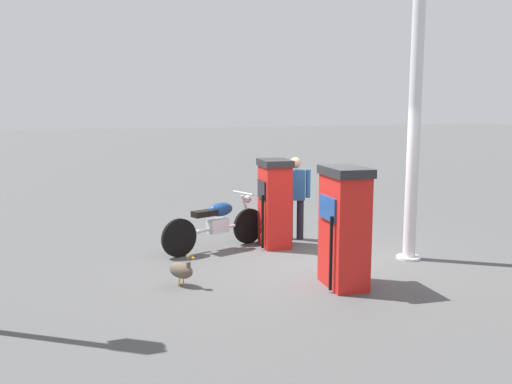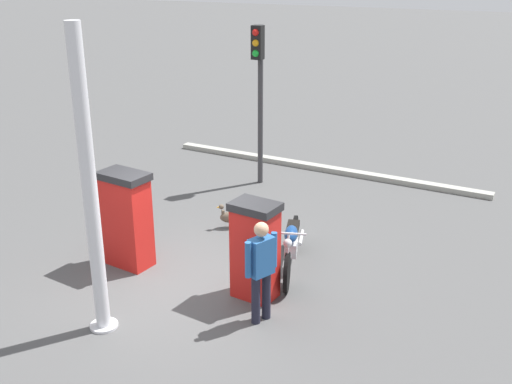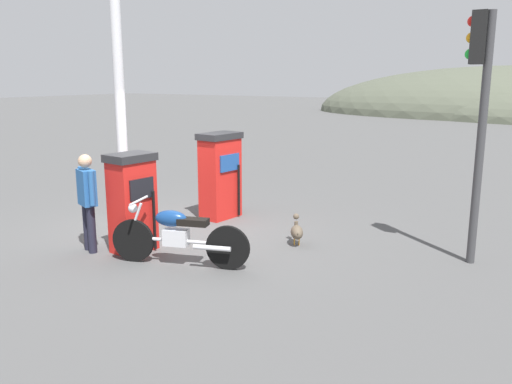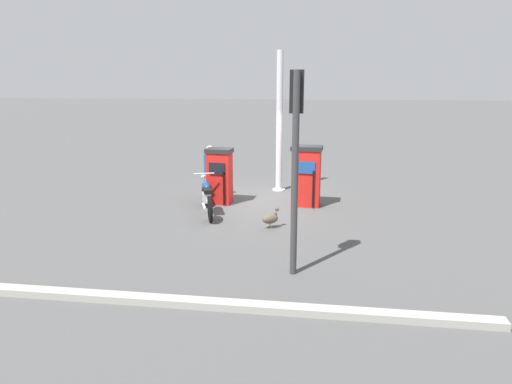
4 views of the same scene
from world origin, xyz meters
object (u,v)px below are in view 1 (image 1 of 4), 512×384
attendant_person (295,193)px  fuel_pump_far (344,226)px  fuel_pump_near (275,203)px  wandering_duck (182,270)px  canopy_support_pole (414,134)px  motorcycle_near_pump (217,223)px

attendant_person → fuel_pump_far: bearing=78.2°
fuel_pump_near → wandering_duck: bearing=37.2°
canopy_support_pole → motorcycle_near_pump: bearing=-32.1°
wandering_duck → canopy_support_pole: (-3.82, -0.02, 1.81)m
attendant_person → wandering_duck: (2.67, 1.97, -0.64)m
canopy_support_pole → fuel_pump_near: bearing=-42.0°
fuel_pump_far → canopy_support_pole: canopy_support_pole is taller
motorcycle_near_pump → attendant_person: bearing=-172.5°
attendant_person → wandering_duck: attendant_person is taller
motorcycle_near_pump → canopy_support_pole: 3.62m
fuel_pump_far → attendant_person: bearing=-101.8°
fuel_pump_near → attendant_person: fuel_pump_near is taller
attendant_person → canopy_support_pole: (-1.15, 1.94, 1.17)m
wandering_duck → canopy_support_pole: 4.23m
fuel_pump_far → canopy_support_pole: bearing=-154.2°
motorcycle_near_pump → canopy_support_pole: bearing=147.9°
motorcycle_near_pump → attendant_person: 1.67m
fuel_pump_near → attendant_person: 0.70m
motorcycle_near_pump → fuel_pump_near: bearing=170.6°
fuel_pump_far → motorcycle_near_pump: bearing=-68.3°
fuel_pump_far → attendant_person: (-0.58, -2.78, 0.03)m
motorcycle_near_pump → wandering_duck: 2.07m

